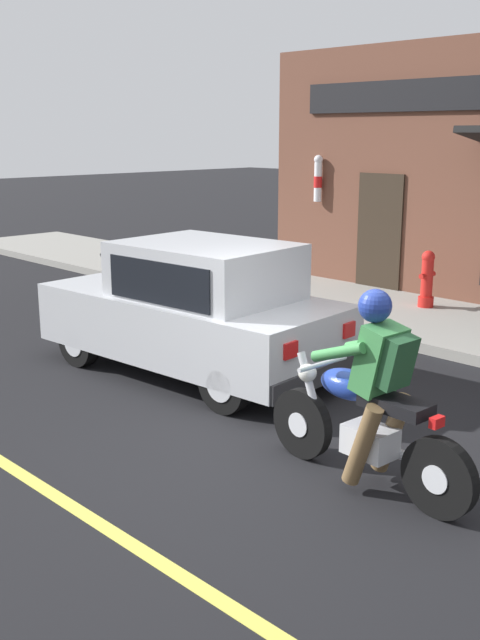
{
  "coord_description": "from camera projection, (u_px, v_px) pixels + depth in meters",
  "views": [
    {
      "loc": [
        -4.52,
        -4.09,
        2.77
      ],
      "look_at": [
        0.56,
        1.08,
        0.95
      ],
      "focal_mm": 42.0,
      "sensor_mm": 36.0,
      "label": 1
    }
  ],
  "objects": [
    {
      "name": "sidewalk_curb",
      "position": [
        350.0,
        306.0,
        11.98
      ],
      "size": [
        2.6,
        22.0,
        0.14
      ],
      "primitive_type": "cube",
      "color": "gray",
      "rests_on": "ground"
    },
    {
      "name": "motorcycle_with_rider",
      "position": [
        369.0,
        406.0,
        5.89
      ],
      "size": [
        0.58,
        2.02,
        1.62
      ],
      "color": "black",
      "rests_on": "ground"
    },
    {
      "name": "fire_hydrant",
      "position": [
        427.0,
        279.0,
        11.52
      ],
      "size": [
        0.36,
        0.24,
        0.88
      ],
      "color": "red",
      "rests_on": "sidewalk_curb"
    },
    {
      "name": "ground_plane",
      "position": [
        281.0,
        457.0,
        6.57
      ],
      "size": [
        80.0,
        80.0,
        0.0
      ],
      "primitive_type": "plane",
      "color": "black"
    },
    {
      "name": "car_hatchback",
      "position": [
        194.0,
        310.0,
        8.69
      ],
      "size": [
        1.92,
        3.89,
        1.57
      ],
      "color": "black",
      "rests_on": "ground"
    }
  ]
}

